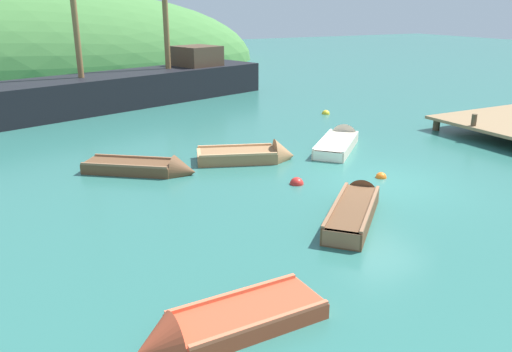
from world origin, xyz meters
TOP-DOWN VIEW (x-y plane):
  - ground_plane at (0.00, 0.00)m, footprint 120.00×120.00m
  - shore_hill at (-5.77, 35.85)m, footprint 38.16×18.71m
  - sailing_ship at (-3.07, 16.03)m, footprint 17.91×7.78m
  - rowboat_outer_right at (-2.29, -1.53)m, footprint 3.42×3.27m
  - rowboat_outer_left at (-7.34, -4.43)m, footprint 3.20×1.14m
  - rowboat_center at (-2.40, 3.83)m, footprint 3.48×2.26m
  - rowboat_portside at (1.28, 3.96)m, footprint 3.54×3.39m
  - rowboat_near_dock at (-5.95, 4.18)m, footprint 3.43×2.94m
  - buoy_white at (2.87, 5.93)m, footprint 0.39×0.39m
  - buoy_yellow at (4.23, 9.03)m, footprint 0.39×0.39m
  - buoy_orange at (0.21, 0.40)m, footprint 0.33×0.33m
  - buoy_red at (-2.38, 1.10)m, footprint 0.41×0.41m

SIDE VIEW (x-z plane):
  - ground_plane at x=0.00m, z-range 0.00..0.00m
  - shore_hill at x=-5.77m, z-range -6.33..6.33m
  - buoy_white at x=2.87m, z-range -0.19..0.19m
  - buoy_yellow at x=4.23m, z-range -0.19..0.19m
  - buoy_orange at x=0.21m, z-range -0.17..0.17m
  - buoy_red at x=-2.38m, z-range -0.20..0.20m
  - rowboat_outer_left at x=-7.34m, z-range -0.43..0.59m
  - rowboat_near_dock at x=-5.95m, z-range -0.39..0.60m
  - rowboat_portside at x=1.28m, z-range -0.40..0.64m
  - rowboat_center at x=-2.40m, z-range -0.47..0.71m
  - rowboat_outer_right at x=-2.29m, z-range -0.28..0.58m
  - sailing_ship at x=-3.07m, z-range -5.28..6.47m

